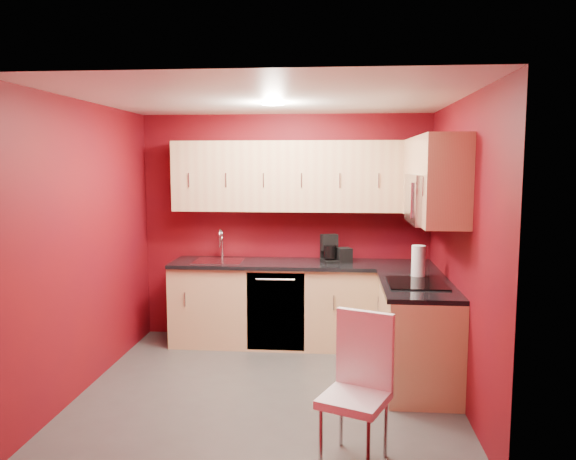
# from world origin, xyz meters

# --- Properties ---
(floor) EXTENTS (3.20, 3.20, 0.00)m
(floor) POSITION_xyz_m (0.00, 0.00, 0.00)
(floor) COLOR #43413E
(floor) RESTS_ON ground
(ceiling) EXTENTS (3.20, 3.20, 0.00)m
(ceiling) POSITION_xyz_m (0.00, 0.00, 2.50)
(ceiling) COLOR white
(ceiling) RESTS_ON wall_back
(wall_back) EXTENTS (3.20, 0.00, 3.20)m
(wall_back) POSITION_xyz_m (0.00, 1.50, 1.25)
(wall_back) COLOR #690A0E
(wall_back) RESTS_ON floor
(wall_front) EXTENTS (3.20, 0.00, 3.20)m
(wall_front) POSITION_xyz_m (0.00, -1.50, 1.25)
(wall_front) COLOR #690A0E
(wall_front) RESTS_ON floor
(wall_left) EXTENTS (0.00, 3.00, 3.00)m
(wall_left) POSITION_xyz_m (-1.60, 0.00, 1.25)
(wall_left) COLOR #690A0E
(wall_left) RESTS_ON floor
(wall_right) EXTENTS (0.00, 3.00, 3.00)m
(wall_right) POSITION_xyz_m (1.60, 0.00, 1.25)
(wall_right) COLOR #690A0E
(wall_right) RESTS_ON floor
(base_cabinets_back) EXTENTS (2.80, 0.60, 0.87)m
(base_cabinets_back) POSITION_xyz_m (0.20, 1.20, 0.43)
(base_cabinets_back) COLOR tan
(base_cabinets_back) RESTS_ON floor
(base_cabinets_right) EXTENTS (0.60, 1.30, 0.87)m
(base_cabinets_right) POSITION_xyz_m (1.30, 0.25, 0.43)
(base_cabinets_right) COLOR tan
(base_cabinets_right) RESTS_ON floor
(countertop_back) EXTENTS (2.80, 0.63, 0.04)m
(countertop_back) POSITION_xyz_m (0.20, 1.19, 0.89)
(countertop_back) COLOR black
(countertop_back) RESTS_ON base_cabinets_back
(countertop_right) EXTENTS (0.63, 1.27, 0.04)m
(countertop_right) POSITION_xyz_m (1.29, 0.23, 0.89)
(countertop_right) COLOR black
(countertop_right) RESTS_ON base_cabinets_right
(upper_cabinets_back) EXTENTS (2.80, 0.35, 0.75)m
(upper_cabinets_back) POSITION_xyz_m (0.20, 1.32, 1.83)
(upper_cabinets_back) COLOR #D8AF7A
(upper_cabinets_back) RESTS_ON wall_back
(upper_cabinets_right) EXTENTS (0.35, 1.55, 0.75)m
(upper_cabinets_right) POSITION_xyz_m (1.42, 0.44, 1.89)
(upper_cabinets_right) COLOR #D8AF7A
(upper_cabinets_right) RESTS_ON wall_right
(microwave) EXTENTS (0.42, 0.76, 0.42)m
(microwave) POSITION_xyz_m (1.39, 0.20, 1.66)
(microwave) COLOR silver
(microwave) RESTS_ON upper_cabinets_right
(cooktop) EXTENTS (0.50, 0.55, 0.01)m
(cooktop) POSITION_xyz_m (1.28, 0.20, 0.92)
(cooktop) COLOR black
(cooktop) RESTS_ON countertop_right
(sink) EXTENTS (0.52, 0.42, 0.35)m
(sink) POSITION_xyz_m (-0.70, 1.20, 0.94)
(sink) COLOR silver
(sink) RESTS_ON countertop_back
(dishwasher_front) EXTENTS (0.60, 0.02, 0.82)m
(dishwasher_front) POSITION_xyz_m (-0.05, 0.91, 0.43)
(dishwasher_front) COLOR black
(dishwasher_front) RESTS_ON base_cabinets_back
(downlight) EXTENTS (0.20, 0.20, 0.01)m
(downlight) POSITION_xyz_m (0.00, 0.30, 2.48)
(downlight) COLOR white
(downlight) RESTS_ON ceiling
(coffee_maker) EXTENTS (0.25, 0.28, 0.29)m
(coffee_maker) POSITION_xyz_m (0.51, 1.22, 1.06)
(coffee_maker) COLOR black
(coffee_maker) RESTS_ON countertop_back
(napkin_holder) EXTENTS (0.19, 0.19, 0.16)m
(napkin_holder) POSITION_xyz_m (0.65, 1.21, 0.99)
(napkin_holder) COLOR black
(napkin_holder) RESTS_ON countertop_back
(paper_towel) EXTENTS (0.20, 0.20, 0.30)m
(paper_towel) POSITION_xyz_m (1.33, 0.49, 1.06)
(paper_towel) COLOR silver
(paper_towel) RESTS_ON countertop_right
(dining_chair) EXTENTS (0.53, 0.54, 0.98)m
(dining_chair) POSITION_xyz_m (0.70, -1.20, 0.49)
(dining_chair) COLOR white
(dining_chair) RESTS_ON floor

